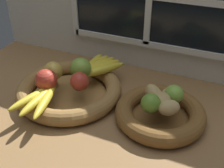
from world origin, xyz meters
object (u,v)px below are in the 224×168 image
object	(u,v)px
apple_green_back	(81,68)
potato_small	(169,108)
apple_golden_left	(53,71)
potato_large	(162,100)
banana_bunch_back	(98,67)
apple_red_front	(46,80)
fruit_bowl_right	(160,113)
lime_far	(174,94)
potato_oblong	(153,93)
fruit_bowl_left	(69,90)
potato_back	(171,95)
apple_red_right	(79,81)
banana_bunch_front	(39,99)
lime_near	(151,103)

from	to	relation	value
apple_green_back	potato_small	size ratio (longest dim) A/B	1.16
apple_golden_left	potato_large	size ratio (longest dim) A/B	0.97
apple_golden_left	potato_large	world-z (taller)	apple_golden_left
banana_bunch_back	apple_red_front	bearing A→B (deg)	-119.27
fruit_bowl_right	lime_far	distance (cm)	7.61
potato_oblong	lime_far	distance (cm)	6.46
fruit_bowl_left	potato_back	bearing A→B (deg)	6.74
apple_green_back	apple_red_right	bearing A→B (deg)	-64.60
apple_golden_left	lime_far	bearing A→B (deg)	4.38
apple_red_right	potato_oblong	xyz separation A→B (cm)	(24.69, 4.50, -0.79)
potato_small	potato_back	distance (cm)	7.39
fruit_bowl_right	potato_large	distance (cm)	5.29
fruit_bowl_right	potato_small	bearing A→B (deg)	-45.00
apple_golden_left	potato_small	world-z (taller)	apple_golden_left
apple_red_front	apple_golden_left	distance (cm)	6.90
apple_green_back	apple_golden_left	distance (cm)	9.84
apple_golden_left	potato_small	size ratio (longest dim) A/B	1.01
fruit_bowl_right	banana_bunch_front	distance (cm)	39.03
potato_oblong	apple_red_right	bearing A→B (deg)	-169.67
fruit_bowl_left	potato_large	world-z (taller)	potato_large
potato_small	lime_near	size ratio (longest dim) A/B	1.09
fruit_bowl_left	apple_green_back	bearing A→B (deg)	65.14
potato_small	lime_far	distance (cm)	6.81
lime_near	lime_far	size ratio (longest dim) A/B	1.00
banana_bunch_back	potato_oblong	distance (cm)	26.42
apple_red_front	potato_back	distance (cm)	41.72
potato_large	lime_near	bearing A→B (deg)	-123.69
apple_golden_left	banana_bunch_back	distance (cm)	16.86
apple_golden_left	apple_red_right	distance (cm)	12.14
lime_far	fruit_bowl_right	bearing A→B (deg)	-127.87
potato_oblong	lime_far	size ratio (longest dim) A/B	1.30
lime_near	apple_red_right	bearing A→B (deg)	175.76
fruit_bowl_left	lime_far	bearing A→B (deg)	5.79
fruit_bowl_left	lime_near	distance (cm)	32.10
apple_red_front	lime_far	size ratio (longest dim) A/B	1.23
banana_bunch_front	lime_far	world-z (taller)	lime_far
potato_small	lime_near	bearing A→B (deg)	-173.33
potato_back	potato_large	size ratio (longest dim) A/B	0.93
apple_red_front	fruit_bowl_left	bearing A→B (deg)	53.47
apple_golden_left	banana_bunch_front	xyz separation A→B (cm)	(3.71, -13.93, -1.98)
banana_bunch_front	potato_small	xyz separation A→B (cm)	(39.44, 10.43, 1.13)
banana_bunch_front	potato_small	distance (cm)	40.81
apple_red_front	lime_far	xyz separation A→B (cm)	(41.32, 9.98, -0.71)
apple_red_front	lime_near	xyz separation A→B (cm)	(35.95, 2.54, -0.72)
lime_near	lime_far	world-z (taller)	same
apple_red_right	lime_far	distance (cm)	31.53
apple_green_back	lime_far	xyz separation A→B (cm)	(34.32, -1.39, -0.82)
banana_bunch_front	fruit_bowl_left	bearing A→B (deg)	79.20
potato_back	apple_golden_left	bearing A→B (deg)	-174.84
apple_red_front	potato_back	world-z (taller)	apple_red_front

